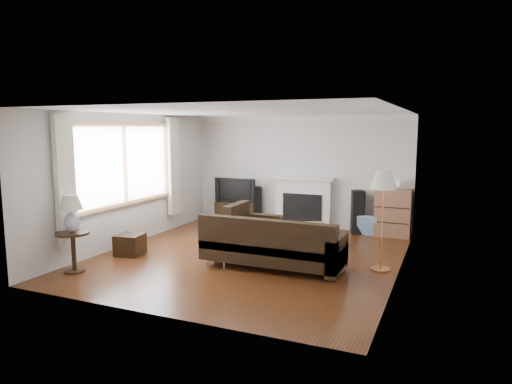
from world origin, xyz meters
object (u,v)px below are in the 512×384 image
at_px(tv_stand, 237,213).
at_px(side_table, 74,252).
at_px(bookshelf, 393,213).
at_px(sectional_sofa, 273,243).
at_px(coffee_table, 294,237).
at_px(floor_lamp, 382,221).

xyz_separation_m(tv_stand, side_table, (-0.72, -4.37, 0.07)).
distance_m(bookshelf, side_table, 6.13).
relative_size(sectional_sofa, side_table, 3.83).
bearing_deg(tv_stand, coffee_table, -40.39).
bearing_deg(tv_stand, bookshelf, 0.49).
bearing_deg(coffee_table, tv_stand, 114.92).
height_order(bookshelf, sectional_sofa, bookshelf).
height_order(bookshelf, floor_lamp, floor_lamp).
distance_m(bookshelf, floor_lamp, 2.44).
bearing_deg(bookshelf, coffee_table, -132.11).
height_order(sectional_sofa, floor_lamp, floor_lamp).
bearing_deg(floor_lamp, bookshelf, 92.60).
relative_size(coffee_table, side_table, 1.82).
xyz_separation_m(bookshelf, side_table, (-4.26, -4.40, -0.18)).
bearing_deg(bookshelf, sectional_sofa, -117.10).
bearing_deg(side_table, floor_lamp, 24.41).
height_order(floor_lamp, side_table, floor_lamp).
height_order(coffee_table, floor_lamp, floor_lamp).
relative_size(sectional_sofa, floor_lamp, 1.54).
bearing_deg(side_table, tv_stand, 80.66).
distance_m(bookshelf, coffee_table, 2.33).
height_order(bookshelf, side_table, bookshelf).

